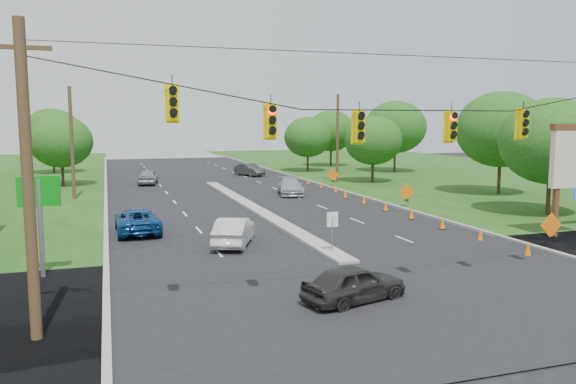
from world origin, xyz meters
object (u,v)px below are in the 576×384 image
object	(u,v)px
white_sedan	(234,231)
pylon_sign	(576,163)
blue_pickup	(137,220)
black_sedan	(354,283)

from	to	relation	value
white_sedan	pylon_sign	bearing A→B (deg)	-167.68
white_sedan	blue_pickup	bearing A→B (deg)	-24.37
pylon_sign	white_sedan	bearing A→B (deg)	169.65
black_sedan	white_sedan	distance (m)	10.34
white_sedan	blue_pickup	size ratio (longest dim) A/B	0.86
pylon_sign	black_sedan	bearing A→B (deg)	-157.22
pylon_sign	blue_pickup	bearing A→B (deg)	160.26
black_sedan	blue_pickup	bearing A→B (deg)	7.48
pylon_sign	white_sedan	xyz separation A→B (m)	(-18.22, 3.33, -3.28)
white_sedan	blue_pickup	xyz separation A→B (m)	(-4.49, 4.82, -0.02)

